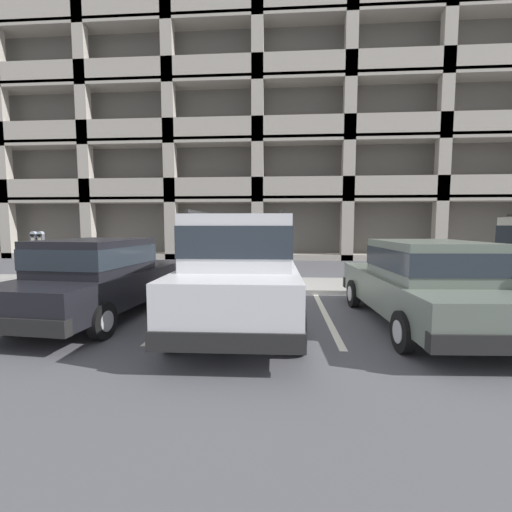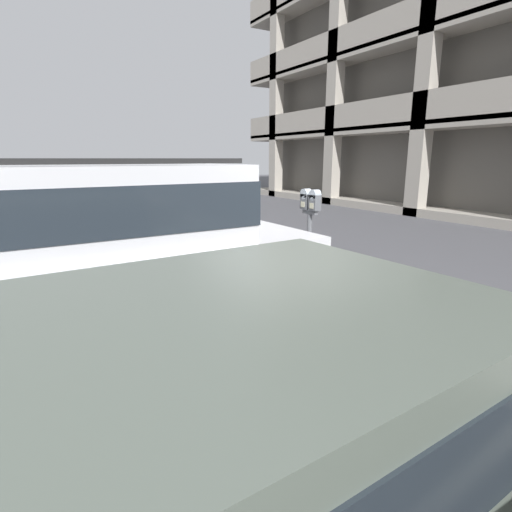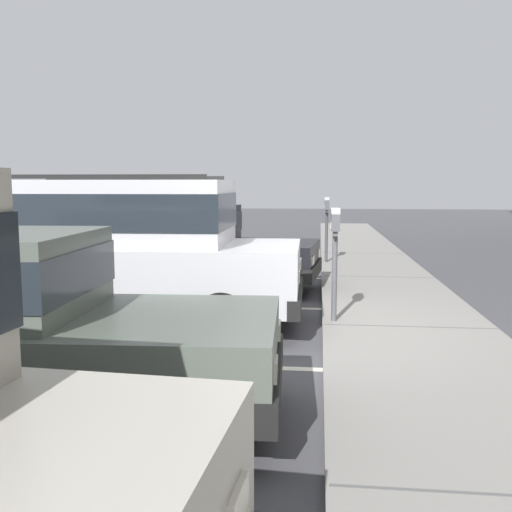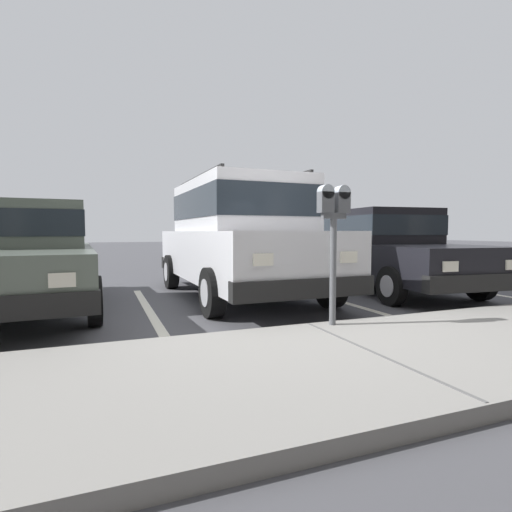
# 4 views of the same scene
# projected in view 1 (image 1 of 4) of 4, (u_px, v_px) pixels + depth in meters

# --- Properties ---
(ground_plane) EXTENTS (80.00, 80.00, 0.10)m
(ground_plane) POSITION_uv_depth(u_px,v_px,m) (258.00, 298.00, 8.80)
(ground_plane) COLOR #4C4C51
(sidewalk) EXTENTS (40.00, 2.20, 0.12)m
(sidewalk) POSITION_uv_depth(u_px,v_px,m) (261.00, 285.00, 10.08)
(sidewalk) COLOR gray
(sidewalk) RESTS_ON ground_plane
(parking_stall_lines) EXTENTS (11.93, 4.80, 0.01)m
(parking_stall_lines) POSITION_uv_depth(u_px,v_px,m) (323.00, 310.00, 7.29)
(parking_stall_lines) COLOR silver
(parking_stall_lines) RESTS_ON ground_plane
(silver_suv) EXTENTS (2.08, 4.81, 2.03)m
(silver_suv) POSITION_uv_depth(u_px,v_px,m) (243.00, 265.00, 6.23)
(silver_suv) COLOR silver
(silver_suv) RESTS_ON ground_plane
(red_sedan) EXTENTS (2.14, 4.62, 1.54)m
(red_sedan) POSITION_uv_depth(u_px,v_px,m) (101.00, 276.00, 6.72)
(red_sedan) COLOR black
(red_sedan) RESTS_ON ground_plane
(dark_hatchback) EXTENTS (1.99, 4.56, 1.54)m
(dark_hatchback) POSITION_uv_depth(u_px,v_px,m) (423.00, 281.00, 6.03)
(dark_hatchback) COLOR #5B665B
(dark_hatchback) RESTS_ON ground_plane
(parking_meter_near) EXTENTS (0.35, 0.12, 1.49)m
(parking_meter_near) POSITION_uv_depth(u_px,v_px,m) (251.00, 247.00, 9.04)
(parking_meter_near) COLOR #595B60
(parking_meter_near) RESTS_ON sidewalk
(parking_meter_far) EXTENTS (0.35, 0.12, 1.52)m
(parking_meter_far) POSITION_uv_depth(u_px,v_px,m) (38.00, 245.00, 9.42)
(parking_meter_far) COLOR #47474C
(parking_meter_far) RESTS_ON sidewalk
(parking_garage) EXTENTS (32.00, 10.00, 16.25)m
(parking_garage) POSITION_uv_depth(u_px,v_px,m) (263.00, 137.00, 22.39)
(parking_garage) COLOR #5C5851
(parking_garage) RESTS_ON ground_plane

